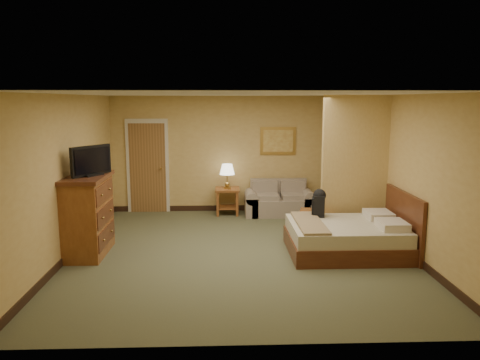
{
  "coord_description": "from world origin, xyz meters",
  "views": [
    {
      "loc": [
        -0.28,
        -7.48,
        2.51
      ],
      "look_at": [
        0.03,
        0.6,
        1.12
      ],
      "focal_mm": 35.0,
      "sensor_mm": 36.0,
      "label": 1
    }
  ],
  "objects_px": {
    "loveseat": "(279,203)",
    "bed": "(350,237)",
    "coffee_table": "(317,218)",
    "dresser": "(88,215)"
  },
  "relations": [
    {
      "from": "bed",
      "to": "loveseat",
      "type": "bearing_deg",
      "value": 107.58
    },
    {
      "from": "dresser",
      "to": "bed",
      "type": "relative_size",
      "value": 0.68
    },
    {
      "from": "coffee_table",
      "to": "dresser",
      "type": "bearing_deg",
      "value": -165.79
    },
    {
      "from": "coffee_table",
      "to": "bed",
      "type": "height_order",
      "value": "bed"
    },
    {
      "from": "loveseat",
      "to": "bed",
      "type": "height_order",
      "value": "bed"
    },
    {
      "from": "loveseat",
      "to": "bed",
      "type": "distance_m",
      "value": 2.8
    },
    {
      "from": "dresser",
      "to": "bed",
      "type": "height_order",
      "value": "dresser"
    },
    {
      "from": "loveseat",
      "to": "dresser",
      "type": "bearing_deg",
      "value": -143.54
    },
    {
      "from": "loveseat",
      "to": "dresser",
      "type": "distance_m",
      "value": 4.31
    },
    {
      "from": "coffee_table",
      "to": "bed",
      "type": "relative_size",
      "value": 0.42
    }
  ]
}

